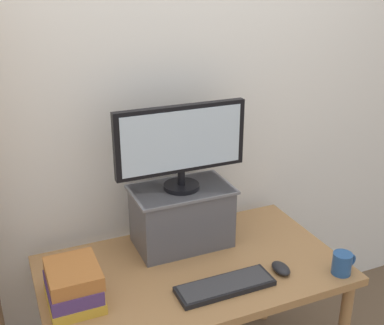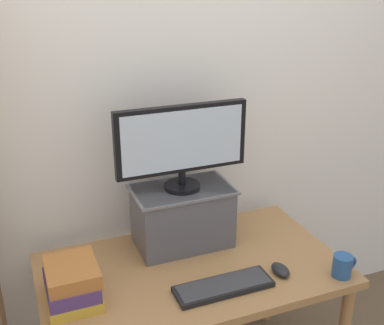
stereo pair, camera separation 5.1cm
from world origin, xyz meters
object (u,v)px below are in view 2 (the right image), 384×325
object	(u,v)px
riser_box	(182,215)
book_stack	(72,283)
computer_mouse	(280,270)
coffee_mug	(343,266)
computer_monitor	(182,143)
keyboard	(223,286)
desk	(192,281)

from	to	relation	value
riser_box	book_stack	world-z (taller)	riser_box
riser_box	computer_mouse	bearing A→B (deg)	-52.22
computer_mouse	coffee_mug	size ratio (longest dim) A/B	0.93
computer_monitor	keyboard	size ratio (longest dim) A/B	1.47
computer_monitor	desk	bearing A→B (deg)	-99.33
desk	keyboard	distance (m)	0.22
book_stack	computer_monitor	bearing A→B (deg)	23.32
desk	keyboard	size ratio (longest dim) A/B	3.20
desk	coffee_mug	distance (m)	0.64
riser_box	book_stack	size ratio (longest dim) A/B	1.83
desk	coffee_mug	size ratio (longest dim) A/B	11.49
desk	book_stack	world-z (taller)	book_stack
riser_box	desk	bearing A→B (deg)	-99.25
coffee_mug	book_stack	bearing A→B (deg)	166.57
keyboard	coffee_mug	bearing A→B (deg)	-11.31
desk	keyboard	bearing A→B (deg)	-72.50
desk	computer_monitor	size ratio (longest dim) A/B	2.17
keyboard	desk	bearing A→B (deg)	107.50
riser_box	computer_mouse	world-z (taller)	riser_box
desk	computer_mouse	size ratio (longest dim) A/B	12.29
computer_mouse	coffee_mug	world-z (taller)	coffee_mug
computer_monitor	coffee_mug	distance (m)	0.84
desk	computer_monitor	xyz separation A→B (m)	(0.03, 0.20, 0.57)
coffee_mug	desk	bearing A→B (deg)	152.52
desk	computer_mouse	bearing A→B (deg)	-29.12
desk	computer_monitor	bearing A→B (deg)	80.67
keyboard	coffee_mug	xyz separation A→B (m)	(0.50, -0.10, 0.04)
computer_monitor	book_stack	xyz separation A→B (m)	(-0.54, -0.23, -0.42)
computer_monitor	book_stack	distance (m)	0.72
coffee_mug	keyboard	bearing A→B (deg)	168.69
desk	computer_monitor	world-z (taller)	computer_monitor
desk	keyboard	world-z (taller)	keyboard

